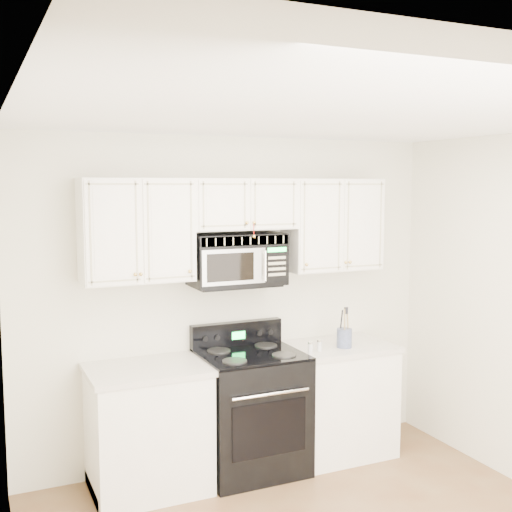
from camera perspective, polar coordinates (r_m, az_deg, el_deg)
room at (r=3.67m, az=8.47°, el=-8.27°), size 3.51×3.51×2.61m
base_cabinet_left at (r=4.90m, az=-9.57°, el=-15.24°), size 0.86×0.65×0.92m
base_cabinet_right at (r=5.50m, az=7.21°, el=-12.78°), size 0.86×0.65×0.92m
range at (r=5.12m, az=-0.47°, el=-13.50°), size 0.77×0.70×1.12m
upper_cabinets at (r=4.96m, az=-1.35°, el=3.01°), size 2.44×0.37×0.75m
microwave at (r=4.95m, az=-1.70°, el=-0.29°), size 0.72×0.41×0.40m
utensil_crock at (r=5.24m, az=7.85°, el=-7.19°), size 0.12×0.12×0.32m
shaker_salt at (r=5.03m, az=4.86°, el=-8.12°), size 0.04×0.04×0.09m
shaker_pepper at (r=5.11m, az=5.65°, el=-7.90°), size 0.04×0.04×0.09m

